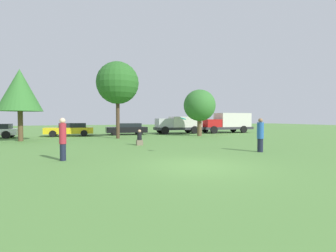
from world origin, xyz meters
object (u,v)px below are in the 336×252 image
Objects in this scene: parked_car_yellow at (70,129)px; frisbee at (183,119)px; parked_car_black at (127,129)px; delivery_truck_red at (228,122)px; delivery_truck_silver at (179,124)px; tree_2 at (200,106)px; person_catcher at (260,135)px; person_thrower at (63,138)px; bystander_sitting at (139,139)px; tree_0 at (20,90)px; tree_1 at (118,83)px.

frisbee is at bearing 111.40° from parked_car_yellow.
parked_car_yellow is 1.05× the size of parked_car_black.
delivery_truck_silver is at bearing -4.00° from delivery_truck_red.
tree_2 is at bearing 162.28° from parked_car_yellow.
person_catcher is 0.39× the size of parked_car_yellow.
tree_2 is at bearing 46.25° from person_thrower.
tree_0 is (-8.04, 6.00, 3.53)m from bystander_sitting.
person_catcher is at bearing 84.14° from delivery_truck_silver.
parked_car_yellow is at bearing 53.02° from tree_0.
tree_2 is at bearing 38.92° from bystander_sitting.
tree_1 is 1.17× the size of delivery_truck_silver.
tree_1 is 6.61m from parked_car_black.
person_thrower is at bearing -110.27° from tree_1.
person_thrower is 23.42m from delivery_truck_red.
delivery_truck_red is (5.92, 3.82, -1.77)m from tree_2.
tree_0 reaches higher than person_catcher.
bystander_sitting is at bearing -85.38° from tree_1.
tree_1 reaches higher than tree_0.
delivery_truck_silver reaches higher than parked_car_black.
person_catcher reaches higher than parked_car_black.
person_catcher is 16.73m from parked_car_black.
tree_1 reaches higher than parked_car_yellow.
person_thrower is 15.34m from parked_car_yellow.
tree_1 reaches higher than person_thrower.
parked_car_black is at bearing 69.84° from tree_1.
delivery_truck_red is (14.18, 4.04, -3.60)m from tree_1.
parked_car_yellow is (-0.09, 15.34, -0.26)m from person_thrower.
tree_1 reaches higher than delivery_truck_red.
parked_car_yellow is at bearing 160.51° from tree_2.
parked_car_yellow is (-4.07, 4.58, -4.22)m from tree_1.
tree_2 is at bearing 0.99° from tree_0.
parked_car_yellow reaches higher than parked_car_black.
tree_1 is 1.55× the size of parked_car_black.
person_thrower is 12.13m from tree_1.
frisbee is 0.29× the size of bystander_sitting.
tree_1 is (-0.49, 6.05, 4.48)m from bystander_sitting.
frisbee is 14.36m from tree_0.
parked_car_black is (-4.00, 16.24, -0.25)m from person_catcher.
person_catcher is 0.38× the size of tree_2.
delivery_truck_silver is at bearing 56.75° from person_thrower.
tree_1 is 1.47× the size of parked_car_yellow.
frisbee is at bearing 1.89° from person_thrower.
tree_1 reaches higher than person_catcher.
parked_car_black is (9.30, 4.80, -3.31)m from tree_0.
delivery_truck_silver is (11.88, 15.43, 0.19)m from person_thrower.
delivery_truck_silver reaches higher than person_catcher.
tree_0 is at bearing 112.86° from person_thrower.
delivery_truck_red is at bearing 36.40° from bystander_sitting.
parked_car_yellow is (-12.33, 4.36, -2.39)m from tree_2.
frisbee is 16.57m from parked_car_yellow.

